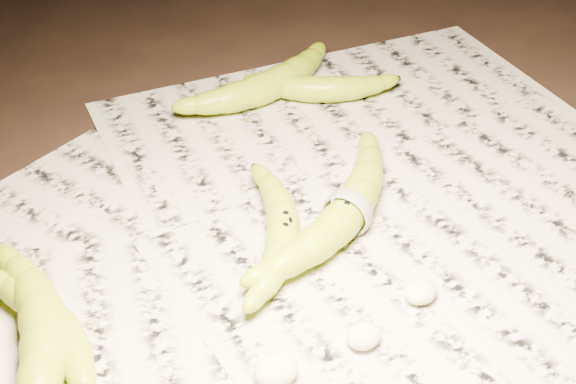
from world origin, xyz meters
TOP-DOWN VIEW (x-y plane):
  - ground at (0.00, 0.00)m, footprint 3.00×3.00m
  - newspaper_patch at (-0.04, -0.00)m, footprint 0.90×0.70m
  - banana_left_a at (-0.26, 0.03)m, footprint 0.07×0.19m
  - banana_left_b at (-0.28, 0.01)m, footprint 0.13×0.21m
  - banana_center at (-0.04, 0.01)m, footprint 0.15×0.18m
  - banana_taped at (0.03, -0.01)m, footprint 0.24×0.16m
  - banana_upper_a at (0.11, 0.25)m, footprint 0.21×0.09m
  - banana_upper_b at (0.16, 0.21)m, footprint 0.16×0.14m
  - measuring_tape at (0.03, -0.01)m, footprint 0.03×0.05m
  - flesh_chunk_a at (-0.14, -0.13)m, footprint 0.04×0.03m
  - flesh_chunk_b at (-0.06, -0.14)m, footprint 0.03×0.03m
  - flesh_chunk_c at (0.02, -0.13)m, footprint 0.03×0.03m

SIDE VIEW (x-z plane):
  - ground at x=0.00m, z-range 0.00..0.00m
  - newspaper_patch at x=-0.04m, z-range 0.00..0.01m
  - flesh_chunk_b at x=-0.06m, z-range 0.01..0.03m
  - flesh_chunk_c at x=0.02m, z-range 0.01..0.03m
  - flesh_chunk_a at x=-0.14m, z-range 0.01..0.03m
  - banana_left_a at x=-0.26m, z-range 0.01..0.04m
  - banana_upper_b at x=0.16m, z-range 0.01..0.04m
  - banana_center at x=-0.04m, z-range 0.01..0.04m
  - banana_left_b at x=-0.28m, z-range 0.01..0.05m
  - banana_taped at x=0.03m, z-range 0.01..0.05m
  - measuring_tape at x=0.03m, z-range 0.00..0.05m
  - banana_upper_a at x=0.11m, z-range 0.01..0.05m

